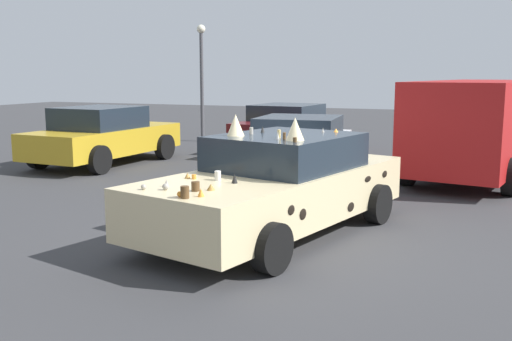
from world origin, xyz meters
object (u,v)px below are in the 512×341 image
Objects in this scene: parked_van_near_right at (477,124)px; parked_sedan_behind_left at (289,128)px; art_car_decorated at (278,185)px; lot_lamp_post at (202,70)px; parked_sedan_far_right at (296,149)px; parked_sedan_far_left at (103,135)px.

parked_van_near_right is 5.55m from parked_sedan_behind_left.
parked_van_near_right reaches higher than art_car_decorated.
parked_van_near_right is 1.40× the size of lot_lamp_post.
art_car_decorated is at bearing 8.68° from parked_sedan_far_right.
parked_sedan_far_right is (4.06, 1.06, -0.02)m from art_car_decorated.
parked_sedan_behind_left is (2.29, 5.04, -0.47)m from parked_van_near_right.
parked_sedan_far_left is at bearing -71.30° from parked_van_near_right.
parked_sedan_far_left is (-3.58, 3.70, 0.00)m from parked_sedan_behind_left.
parked_van_near_right is 3.93m from parked_sedan_far_right.
art_car_decorated reaches higher than parked_sedan_behind_left.
art_car_decorated reaches higher than parked_sedan_far_right.
art_car_decorated is at bearing -12.70° from parked_van_near_right.
parked_sedan_behind_left is (8.05, 2.59, 0.02)m from art_car_decorated.
art_car_decorated is 6.28m from parked_van_near_right.
lot_lamp_post is at bearing -143.99° from parked_sedan_far_right.
parked_van_near_right reaches higher than parked_sedan_far_left.
parked_sedan_far_left is (4.47, 6.29, 0.02)m from art_car_decorated.
parked_van_near_right is at bearing -78.45° from parked_sedan_far_left.
parked_sedan_far_right is at bearing -138.08° from lot_lamp_post.
art_car_decorated reaches higher than parked_sedan_far_left.
art_car_decorated is 4.20m from parked_sedan_far_right.
art_car_decorated is 8.46m from parked_sedan_behind_left.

